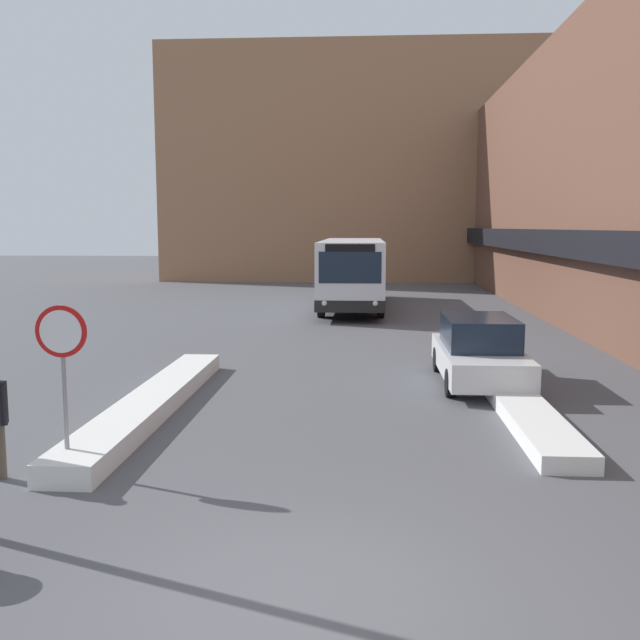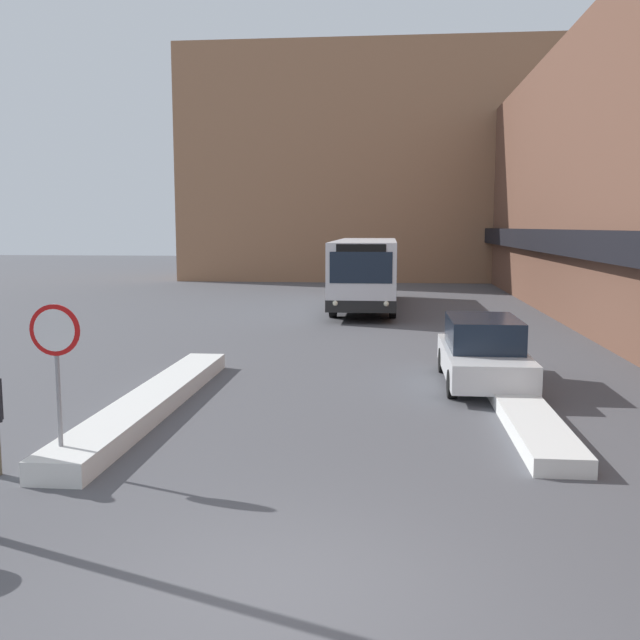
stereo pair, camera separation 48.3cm
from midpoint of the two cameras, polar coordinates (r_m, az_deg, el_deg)
ground_plane at (r=7.56m, az=-1.29°, el=-21.04°), size 160.00×160.00×0.00m
building_row_right at (r=31.99m, az=22.61°, el=10.09°), size 5.50×60.00×10.79m
building_backdrop_far at (r=50.21m, az=4.75°, el=12.10°), size 26.00×8.00×15.32m
snow_bank_left at (r=14.53m, az=-12.31°, el=-6.34°), size 0.90×8.61×0.36m
snow_bank_right at (r=15.02m, az=16.25°, el=-6.14°), size 0.90×8.35×0.30m
city_bus at (r=31.70m, az=4.13°, el=3.93°), size 2.65×11.19×3.01m
parked_car_front at (r=16.79m, az=13.72°, el=-2.50°), size 1.81×4.37×1.54m
stop_sign at (r=11.04m, az=-19.21°, el=-2.30°), size 0.76×0.08×2.49m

